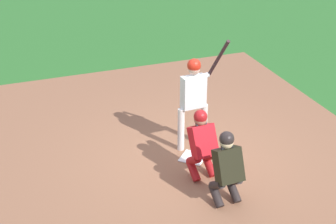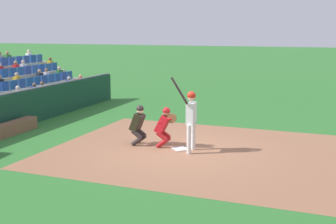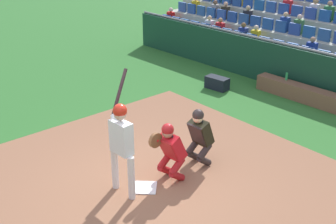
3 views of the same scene
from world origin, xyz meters
The scene contains 8 objects.
ground_plane centered at (0.00, 0.00, 0.00)m, with size 160.00×160.00×0.00m, color #2D6E2B.
infield_dirt_patch centered at (0.00, 0.50, 0.00)m, with size 7.22×8.52×0.01m, color #916145.
home_plate_marker centered at (0.00, 0.00, 0.02)m, with size 0.44×0.44×0.02m, color white.
batter_at_plate centered at (0.17, 0.38, 1.15)m, with size 0.77×0.63×2.28m.
catcher_crouching centered at (-0.09, -0.56, 0.71)m, with size 0.48×0.73×1.28m.
home_plate_umpire centered at (-0.06, -1.42, 0.70)m, with size 0.47×0.46×1.30m.
dugout_wall centered at (0.00, -6.69, 0.66)m, with size 16.21×0.24×1.37m.
dugout_bench centered at (0.43, -6.14, 0.22)m, with size 2.87×0.40×0.44m, color brown.
Camera 2 is at (12.57, 4.22, 3.64)m, focal length 47.85 mm.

